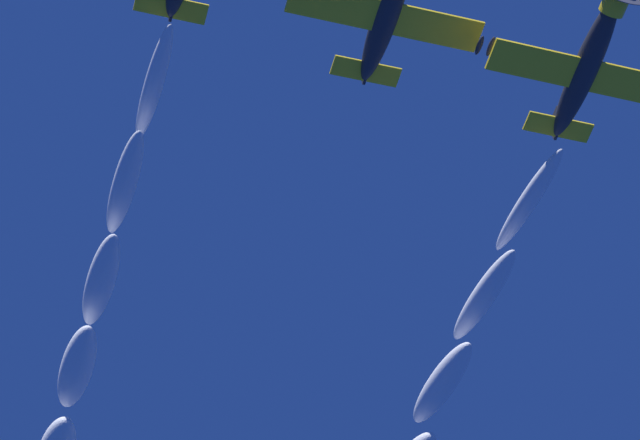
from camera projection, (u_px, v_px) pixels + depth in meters
The scene contains 2 objects.
airplane_lead at pixel (588, 63), 64.93m from camera, with size 8.51×8.94×3.27m.
airplane_left_wingman at pixel (389, 6), 64.85m from camera, with size 8.49×8.93×3.23m.
Camera 1 is at (28.60, 10.10, 1.61)m, focal length 73.71 mm.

